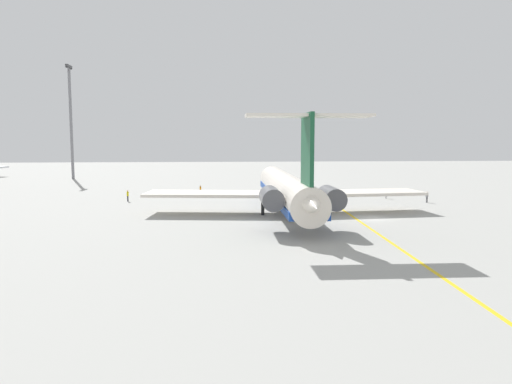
{
  "coord_description": "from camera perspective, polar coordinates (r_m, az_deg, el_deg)",
  "views": [
    {
      "loc": [
        -58.22,
        19.33,
        9.73
      ],
      "look_at": [
        5.1,
        14.06,
        2.91
      ],
      "focal_mm": 33.92,
      "sensor_mm": 36.0,
      "label": 1
    }
  ],
  "objects": [
    {
      "name": "light_mast",
      "position": [
        130.77,
        -21.0,
        8.19
      ],
      "size": [
        4.0,
        0.7,
        28.25
      ],
      "color": "slate",
      "rests_on": "ground"
    },
    {
      "name": "safety_cone_nose",
      "position": [
        85.52,
        -12.23,
        -0.36
      ],
      "size": [
        0.4,
        0.4,
        0.55
      ],
      "primitive_type": "cone",
      "color": "#EA590F",
      "rests_on": "ground"
    },
    {
      "name": "ground_crew_near_tail",
      "position": [
        79.66,
        -14.89,
        -0.26
      ],
      "size": [
        0.41,
        0.29,
        1.83
      ],
      "rotation": [
        0.0,
        0.0,
        4.19
      ],
      "color": "black",
      "rests_on": "ground"
    },
    {
      "name": "taxiway_centreline",
      "position": [
        66.43,
        10.65,
        -2.4
      ],
      "size": [
        86.95,
        4.75,
        0.01
      ],
      "primitive_type": "cube",
      "rotation": [
        0.0,
        0.0,
        -0.05
      ],
      "color": "gold",
      "rests_on": "ground"
    },
    {
      "name": "ground",
      "position": [
        62.11,
        13.46,
        -3.05
      ],
      "size": [
        321.26,
        321.26,
        0.0
      ],
      "primitive_type": "plane",
      "color": "#9E9E99"
    },
    {
      "name": "ground_crew_starboard",
      "position": [
        83.89,
        15.1,
        0.01
      ],
      "size": [
        0.41,
        0.28,
        1.73
      ],
      "rotation": [
        0.0,
        0.0,
        4.3
      ],
      "color": "black",
      "rests_on": "ground"
    },
    {
      "name": "ground_crew_portside",
      "position": [
        80.22,
        19.52,
        -0.41
      ],
      "size": [
        0.28,
        0.44,
        1.73
      ],
      "rotation": [
        0.0,
        0.0,
        3.0
      ],
      "color": "black",
      "rests_on": "ground"
    },
    {
      "name": "main_jetliner",
      "position": [
        63.13,
        3.69,
        0.34
      ],
      "size": [
        42.44,
        37.78,
        12.38
      ],
      "rotation": [
        0.0,
        0.0,
        -0.02
      ],
      "color": "silver",
      "rests_on": "ground"
    },
    {
      "name": "ground_crew_near_nose",
      "position": [
        85.56,
        -6.57,
        0.34
      ],
      "size": [
        0.46,
        0.29,
        1.83
      ],
      "rotation": [
        0.0,
        0.0,
        4.86
      ],
      "color": "black",
      "rests_on": "ground"
    },
    {
      "name": "safety_cone_wingtip",
      "position": [
        87.84,
        -8.84,
        -0.12
      ],
      "size": [
        0.4,
        0.4,
        0.55
      ],
      "primitive_type": "cone",
      "color": "#EA590F",
      "rests_on": "ground"
    }
  ]
}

